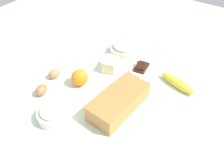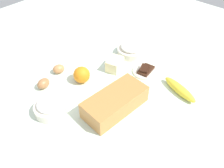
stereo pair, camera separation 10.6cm
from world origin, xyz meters
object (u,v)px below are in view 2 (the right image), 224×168
(loaf_pan, at_px, (115,102))
(banana, at_px, (180,89))
(egg_near_butter, at_px, (43,84))
(orange_fruit, at_px, (82,75))
(butter_block, at_px, (115,64))
(sugar_bowl, at_px, (50,107))
(flour_bowl, at_px, (131,49))
(chocolate_plate, at_px, (146,71))
(egg_beside_bowl, at_px, (59,69))

(loaf_pan, height_order, banana, loaf_pan)
(loaf_pan, xyz_separation_m, banana, (-0.27, 0.15, -0.02))
(egg_near_butter, bearing_deg, orange_fruit, 146.22)
(loaf_pan, relative_size, butter_block, 3.21)
(sugar_bowl, bearing_deg, flour_bowl, -178.32)
(orange_fruit, bearing_deg, banana, 122.51)
(loaf_pan, height_order, flour_bowl, loaf_pan)
(loaf_pan, xyz_separation_m, chocolate_plate, (-0.29, -0.05, -0.03))
(flour_bowl, bearing_deg, sugar_bowl, 1.68)
(orange_fruit, relative_size, egg_near_butter, 1.23)
(butter_block, distance_m, chocolate_plate, 0.16)
(chocolate_plate, bearing_deg, butter_block, -57.57)
(flour_bowl, distance_m, butter_block, 0.16)
(chocolate_plate, bearing_deg, flour_bowl, -115.87)
(butter_block, relative_size, chocolate_plate, 0.69)
(chocolate_plate, bearing_deg, sugar_bowl, -16.11)
(banana, xyz_separation_m, butter_block, (0.07, -0.33, 0.01))
(flour_bowl, bearing_deg, loaf_pan, 29.52)
(flour_bowl, xyz_separation_m, chocolate_plate, (0.08, 0.16, -0.02))
(sugar_bowl, distance_m, chocolate_plate, 0.50)
(orange_fruit, xyz_separation_m, butter_block, (-0.18, 0.05, -0.01))
(orange_fruit, bearing_deg, chocolate_plate, 144.32)
(sugar_bowl, bearing_deg, loaf_pan, 136.39)
(loaf_pan, height_order, orange_fruit, same)
(orange_fruit, height_order, egg_near_butter, orange_fruit)
(loaf_pan, xyz_separation_m, egg_near_butter, (0.13, -0.34, -0.02))
(orange_fruit, distance_m, chocolate_plate, 0.32)
(butter_block, height_order, chocolate_plate, butter_block)
(banana, xyz_separation_m, chocolate_plate, (-0.01, -0.20, -0.01))
(egg_beside_bowl, distance_m, chocolate_plate, 0.44)
(butter_block, xyz_separation_m, egg_beside_bowl, (0.21, -0.19, -0.01))
(banana, distance_m, orange_fruit, 0.46)
(sugar_bowl, relative_size, butter_block, 1.48)
(egg_near_butter, bearing_deg, flour_bowl, 164.82)
(loaf_pan, xyz_separation_m, egg_beside_bowl, (0.01, -0.37, -0.02))
(loaf_pan, bearing_deg, flour_bowl, -146.30)
(sugar_bowl, height_order, orange_fruit, orange_fruit)
(butter_block, relative_size, egg_beside_bowl, 1.52)
(orange_fruit, bearing_deg, sugar_bowl, 12.14)
(loaf_pan, relative_size, chocolate_plate, 2.22)
(banana, relative_size, egg_beside_bowl, 3.20)
(butter_block, bearing_deg, flour_bowl, -172.10)
(loaf_pan, height_order, chocolate_plate, loaf_pan)
(butter_block, height_order, egg_beside_bowl, butter_block)
(flour_bowl, height_order, banana, flour_bowl)
(loaf_pan, relative_size, flour_bowl, 1.92)
(sugar_bowl, bearing_deg, egg_beside_bowl, -135.67)
(egg_near_butter, bearing_deg, egg_beside_bowl, -163.39)
(orange_fruit, bearing_deg, egg_near_butter, -33.78)
(flour_bowl, distance_m, orange_fruit, 0.34)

